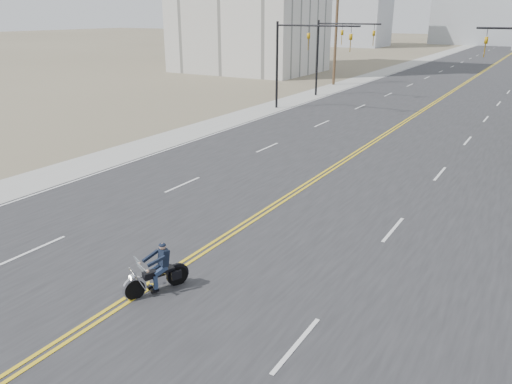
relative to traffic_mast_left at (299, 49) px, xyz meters
name	(u,v)px	position (x,y,z in m)	size (l,w,h in m)	color
ground_plane	(21,369)	(8.98, -32.00, -4.94)	(400.00, 400.00, 0.00)	#776D56
road	(482,72)	(8.98, 38.00, -4.93)	(20.00, 200.00, 0.01)	#303033
sidewalk_left	(398,68)	(-2.52, 38.00, -4.93)	(3.00, 200.00, 0.01)	#A5A5A0
traffic_mast_left	(299,49)	(0.00, 0.00, 0.00)	(7.10, 0.26, 7.00)	black
traffic_mast_far	(334,44)	(-0.33, 8.00, -0.06)	(6.10, 0.26, 7.00)	black
utility_pole_left	(336,34)	(-3.52, 16.00, 0.54)	(2.20, 0.30, 10.50)	brown
haze_bldg_f	(324,11)	(-41.02, 98.00, 3.06)	(12.00, 12.00, 16.00)	#ADB2B7
motorcyclist	(156,269)	(9.37, -27.84, -4.20)	(0.81, 1.89, 1.48)	black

